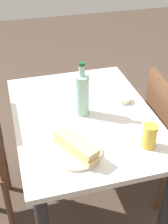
{
  "coord_description": "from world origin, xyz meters",
  "views": [
    {
      "loc": [
        1.33,
        -0.37,
        1.71
      ],
      "look_at": [
        0.0,
        0.0,
        0.75
      ],
      "focal_mm": 49.95,
      "sensor_mm": 36.0,
      "label": 1
    }
  ],
  "objects_px": {
    "knife_near": "(83,144)",
    "water_bottle": "(82,94)",
    "baguette_sandwich_near": "(76,146)",
    "plate_near": "(76,153)",
    "olive_bowl": "(124,100)",
    "dining_table": "(84,133)",
    "beer_glass": "(149,136)"
  },
  "relations": [
    {
      "from": "water_bottle",
      "to": "beer_glass",
      "type": "bearing_deg",
      "value": 33.68
    },
    {
      "from": "olive_bowl",
      "to": "beer_glass",
      "type": "bearing_deg",
      "value": -4.16
    },
    {
      "from": "beer_glass",
      "to": "olive_bowl",
      "type": "bearing_deg",
      "value": 175.84
    },
    {
      "from": "baguette_sandwich_near",
      "to": "olive_bowl",
      "type": "relative_size",
      "value": 3.01
    },
    {
      "from": "baguette_sandwich_near",
      "to": "knife_near",
      "type": "xyz_separation_m",
      "value": [
        -0.04,
        0.04,
        -0.03
      ]
    },
    {
      "from": "plate_near",
      "to": "olive_bowl",
      "type": "bearing_deg",
      "value": 133.99
    },
    {
      "from": "knife_near",
      "to": "water_bottle",
      "type": "height_order",
      "value": "water_bottle"
    },
    {
      "from": "knife_near",
      "to": "water_bottle",
      "type": "distance_m",
      "value": 0.3
    },
    {
      "from": "water_bottle",
      "to": "knife_near",
      "type": "bearing_deg",
      "value": -13.83
    },
    {
      "from": "dining_table",
      "to": "beer_glass",
      "type": "xyz_separation_m",
      "value": [
        0.33,
        0.23,
        0.19
      ]
    },
    {
      "from": "knife_near",
      "to": "beer_glass",
      "type": "distance_m",
      "value": 0.31
    },
    {
      "from": "plate_near",
      "to": "beer_glass",
      "type": "relative_size",
      "value": 1.95
    },
    {
      "from": "plate_near",
      "to": "olive_bowl",
      "type": "xyz_separation_m",
      "value": [
        -0.36,
        0.37,
        0.01
      ]
    },
    {
      "from": "dining_table",
      "to": "knife_near",
      "type": "height_order",
      "value": "knife_near"
    },
    {
      "from": "dining_table",
      "to": "water_bottle",
      "type": "bearing_deg",
      "value": -164.82
    },
    {
      "from": "baguette_sandwich_near",
      "to": "knife_near",
      "type": "bearing_deg",
      "value": 129.04
    },
    {
      "from": "plate_near",
      "to": "baguette_sandwich_near",
      "type": "bearing_deg",
      "value": -90.0
    },
    {
      "from": "dining_table",
      "to": "olive_bowl",
      "type": "relative_size",
      "value": 12.36
    },
    {
      "from": "dining_table",
      "to": "plate_near",
      "type": "relative_size",
      "value": 4.3
    },
    {
      "from": "plate_near",
      "to": "beer_glass",
      "type": "xyz_separation_m",
      "value": [
        0.04,
        0.34,
        0.05
      ]
    },
    {
      "from": "knife_near",
      "to": "water_bottle",
      "type": "relative_size",
      "value": 0.58
    },
    {
      "from": "plate_near",
      "to": "knife_near",
      "type": "distance_m",
      "value": 0.06
    },
    {
      "from": "dining_table",
      "to": "olive_bowl",
      "type": "xyz_separation_m",
      "value": [
        -0.07,
        0.25,
        0.14
      ]
    },
    {
      "from": "olive_bowl",
      "to": "plate_near",
      "type": "bearing_deg",
      "value": -46.01
    },
    {
      "from": "dining_table",
      "to": "plate_near",
      "type": "distance_m",
      "value": 0.34
    },
    {
      "from": "plate_near",
      "to": "water_bottle",
      "type": "relative_size",
      "value": 0.77
    },
    {
      "from": "plate_near",
      "to": "water_bottle",
      "type": "bearing_deg",
      "value": 160.29
    },
    {
      "from": "knife_near",
      "to": "beer_glass",
      "type": "relative_size",
      "value": 1.46
    },
    {
      "from": "baguette_sandwich_near",
      "to": "beer_glass",
      "type": "bearing_deg",
      "value": 84.01
    },
    {
      "from": "plate_near",
      "to": "water_bottle",
      "type": "xyz_separation_m",
      "value": [
        -0.31,
        0.11,
        0.11
      ]
    },
    {
      "from": "baguette_sandwich_near",
      "to": "knife_near",
      "type": "relative_size",
      "value": 1.4
    },
    {
      "from": "dining_table",
      "to": "beer_glass",
      "type": "relative_size",
      "value": 8.38
    }
  ]
}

